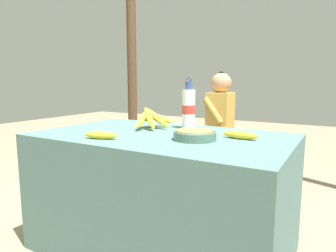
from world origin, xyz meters
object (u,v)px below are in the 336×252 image
at_px(banana_bunch_ripe, 151,118).
at_px(seated_vendor, 215,119).
at_px(wooden_bench, 209,144).
at_px(banana_bunch_green, 177,128).
at_px(loose_banana_side, 240,135).
at_px(water_bottle, 189,108).
at_px(support_post_near, 132,48).
at_px(serving_bowl, 195,134).
at_px(loose_banana_front, 101,135).

height_order(banana_bunch_ripe, seated_vendor, seated_vendor).
height_order(wooden_bench, banana_bunch_green, banana_bunch_green).
distance_m(loose_banana_side, wooden_bench, 1.45).
bearing_deg(wooden_bench, loose_banana_side, -60.98).
xyz_separation_m(seated_vendor, banana_bunch_green, (-0.44, 0.03, -0.12)).
height_order(water_bottle, wooden_bench, water_bottle).
bearing_deg(support_post_near, banana_bunch_green, -23.64).
xyz_separation_m(serving_bowl, banana_bunch_green, (-0.84, 1.36, -0.21)).
bearing_deg(banana_bunch_green, loose_banana_side, -49.67).
bearing_deg(wooden_bench, support_post_near, 162.96).
xyz_separation_m(wooden_bench, banana_bunch_green, (-0.36, -0.00, 0.14)).
height_order(wooden_bench, seated_vendor, seated_vendor).
relative_size(loose_banana_front, support_post_near, 0.07).
relative_size(banana_bunch_ripe, loose_banana_side, 1.68).
height_order(serving_bowl, water_bottle, water_bottle).
distance_m(loose_banana_side, seated_vendor, 1.34).
xyz_separation_m(serving_bowl, loose_banana_side, (0.20, 0.13, -0.01)).
distance_m(serving_bowl, banana_bunch_green, 1.61).
bearing_deg(loose_banana_side, support_post_near, 139.86).
height_order(banana_bunch_ripe, loose_banana_side, banana_bunch_ripe).
bearing_deg(support_post_near, wooden_bench, -17.04).
bearing_deg(loose_banana_front, support_post_near, 123.06).
bearing_deg(seated_vendor, serving_bowl, 101.21).
height_order(water_bottle, seated_vendor, seated_vendor).
height_order(water_bottle, loose_banana_front, water_bottle).
relative_size(loose_banana_front, banana_bunch_green, 0.63).
bearing_deg(banana_bunch_ripe, water_bottle, 25.09).
bearing_deg(banana_bunch_ripe, loose_banana_side, -6.73).
relative_size(loose_banana_side, wooden_bench, 0.13).
xyz_separation_m(water_bottle, loose_banana_side, (0.38, -0.17, -0.11)).
bearing_deg(seated_vendor, water_bottle, 96.29).
relative_size(loose_banana_side, banana_bunch_green, 0.65).
relative_size(wooden_bench, seated_vendor, 1.33).
relative_size(banana_bunch_ripe, wooden_bench, 0.22).
relative_size(water_bottle, banana_bunch_green, 1.10).
xyz_separation_m(loose_banana_front, loose_banana_side, (0.62, 0.36, 0.00)).
bearing_deg(wooden_bench, water_bottle, -74.24).
distance_m(wooden_bench, seated_vendor, 0.28).
bearing_deg(support_post_near, seated_vendor, -17.56).
xyz_separation_m(loose_banana_side, wooden_bench, (-0.68, 1.23, -0.35)).
relative_size(serving_bowl, support_post_near, 0.08).
bearing_deg(seated_vendor, wooden_bench, -31.00).
bearing_deg(support_post_near, loose_banana_side, -40.14).
xyz_separation_m(serving_bowl, loose_banana_front, (-0.42, -0.23, -0.01)).
height_order(serving_bowl, seated_vendor, seated_vendor).
distance_m(serving_bowl, support_post_near, 2.52).
height_order(banana_bunch_ripe, banana_bunch_green, banana_bunch_ripe).
xyz_separation_m(serving_bowl, water_bottle, (-0.19, 0.30, 0.10)).
distance_m(banana_bunch_ripe, loose_banana_front, 0.44).
bearing_deg(wooden_bench, banana_bunch_ripe, -85.75).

